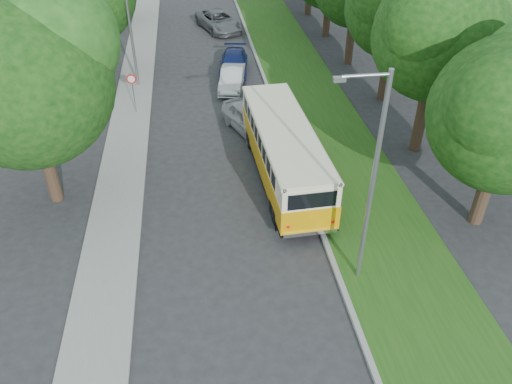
{
  "coord_description": "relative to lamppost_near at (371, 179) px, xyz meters",
  "views": [
    {
      "loc": [
        -1.13,
        -14.92,
        13.2
      ],
      "look_at": [
        1.06,
        1.25,
        1.5
      ],
      "focal_mm": 35.0,
      "sensor_mm": 36.0,
      "label": 1
    }
  ],
  "objects": [
    {
      "name": "warning_sign",
      "position": [
        -8.71,
        14.48,
        -2.66
      ],
      "size": [
        0.56,
        0.1,
        2.5
      ],
      "color": "gray",
      "rests_on": "ground"
    },
    {
      "name": "sidewalk",
      "position": [
        -9.01,
        7.5,
        -4.31
      ],
      "size": [
        2.2,
        70.0,
        0.12
      ],
      "primitive_type": "cube",
      "color": "gray",
      "rests_on": "ground"
    },
    {
      "name": "car_silver",
      "position": [
        -2.43,
        11.55,
        -3.63
      ],
      "size": [
        3.14,
        4.66,
        1.47
      ],
      "primitive_type": "imported",
      "rotation": [
        0.0,
        0.0,
        0.36
      ],
      "color": "silver",
      "rests_on": "ground"
    },
    {
      "name": "vintage_bus",
      "position": [
        -1.46,
        6.72,
        -2.96
      ],
      "size": [
        2.84,
        9.57,
        2.81
      ],
      "primitive_type": null,
      "rotation": [
        0.0,
        0.0,
        0.04
      ],
      "color": "#F2A707",
      "rests_on": "ground"
    },
    {
      "name": "car_grey",
      "position": [
        -2.8,
        29.16,
        -3.62
      ],
      "size": [
        4.07,
        5.91,
        1.5
      ],
      "primitive_type": "imported",
      "rotation": [
        0.0,
        0.0,
        0.32
      ],
      "color": "slate",
      "rests_on": "ground"
    },
    {
      "name": "car_white",
      "position": [
        -2.84,
        17.35,
        -3.72
      ],
      "size": [
        2.13,
        4.15,
        1.3
      ],
      "primitive_type": "imported",
      "rotation": [
        0.0,
        0.0,
        -0.2
      ],
      "color": "silver",
      "rests_on": "ground"
    },
    {
      "name": "lamppost_near",
      "position": [
        0.0,
        0.0,
        0.0
      ],
      "size": [
        1.71,
        0.16,
        8.0
      ],
      "color": "gray",
      "rests_on": "ground"
    },
    {
      "name": "car_blue",
      "position": [
        -2.46,
        20.08,
        -3.73
      ],
      "size": [
        2.43,
        4.65,
        1.29
      ],
      "primitive_type": "imported",
      "rotation": [
        0.0,
        0.0,
        -0.15
      ],
      "color": "navy",
      "rests_on": "ground"
    },
    {
      "name": "grass_verge",
      "position": [
        1.74,
        7.5,
        -4.3
      ],
      "size": [
        4.5,
        70.0,
        0.13
      ],
      "primitive_type": "cube",
      "color": "#1F5115",
      "rests_on": "ground"
    },
    {
      "name": "lamppost_far",
      "position": [
        -8.91,
        18.5,
        -0.25
      ],
      "size": [
        1.71,
        0.16,
        7.5
      ],
      "color": "gray",
      "rests_on": "ground"
    },
    {
      "name": "curb",
      "position": [
        -0.61,
        7.5,
        -4.29
      ],
      "size": [
        0.2,
        70.0,
        0.15
      ],
      "primitive_type": "cube",
      "color": "gray",
      "rests_on": "ground"
    },
    {
      "name": "ground",
      "position": [
        -4.21,
        2.5,
        -4.37
      ],
      "size": [
        120.0,
        120.0,
        0.0
      ],
      "primitive_type": "plane",
      "color": "#2A2A2D",
      "rests_on": "ground"
    }
  ]
}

